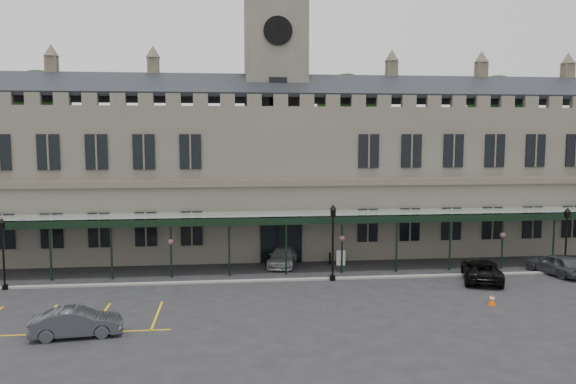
{
  "coord_description": "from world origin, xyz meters",
  "views": [
    {
      "loc": [
        -4.04,
        -31.51,
        9.89
      ],
      "look_at": [
        0.0,
        6.0,
        6.0
      ],
      "focal_mm": 35.0,
      "sensor_mm": 36.0,
      "label": 1
    }
  ],
  "objects": [
    {
      "name": "ground",
      "position": [
        0.0,
        0.0,
        0.0
      ],
      "size": [
        140.0,
        140.0,
        0.0
      ],
      "primitive_type": "plane",
      "color": "black"
    },
    {
      "name": "station_building",
      "position": [
        0.0,
        15.91,
        6.47
      ],
      "size": [
        60.0,
        10.36,
        17.3
      ],
      "color": "#5B574C",
      "rests_on": "ground"
    },
    {
      "name": "clock_tower",
      "position": [
        0.0,
        16.0,
        13.11
      ],
      "size": [
        5.6,
        5.6,
        24.8
      ],
      "color": "#5B574C",
      "rests_on": "ground"
    },
    {
      "name": "canopy",
      "position": [
        0.0,
        7.46,
        2.4
      ],
      "size": [
        50.0,
        4.1,
        4.3
      ],
      "color": "#8C9E93",
      "rests_on": "ground"
    },
    {
      "name": "kerb",
      "position": [
        0.0,
        5.5,
        0.06
      ],
      "size": [
        60.0,
        0.4,
        0.12
      ],
      "primitive_type": "cube",
      "color": "gray",
      "rests_on": "ground"
    },
    {
      "name": "parking_markings",
      "position": [
        -14.0,
        -1.5,
        0.0
      ],
      "size": [
        16.0,
        6.0,
        0.01
      ],
      "primitive_type": null,
      "color": "gold",
      "rests_on": "ground"
    },
    {
      "name": "tree_behind_left",
      "position": [
        -22.0,
        25.0,
        12.81
      ],
      "size": [
        6.0,
        6.0,
        16.0
      ],
      "color": "#332314",
      "rests_on": "ground"
    },
    {
      "name": "tree_behind_mid",
      "position": [
        8.0,
        25.0,
        12.81
      ],
      "size": [
        6.0,
        6.0,
        16.0
      ],
      "color": "#332314",
      "rests_on": "ground"
    },
    {
      "name": "tree_behind_right",
      "position": [
        24.0,
        25.0,
        12.81
      ],
      "size": [
        6.0,
        6.0,
        16.0
      ],
      "color": "#332314",
      "rests_on": "ground"
    },
    {
      "name": "lamp_post_left",
      "position": [
        -18.3,
        5.28,
        2.74
      ],
      "size": [
        0.44,
        0.44,
        4.63
      ],
      "color": "black",
      "rests_on": "ground"
    },
    {
      "name": "lamp_post_mid",
      "position": [
        2.96,
        5.24,
        3.08
      ],
      "size": [
        0.49,
        0.49,
        5.2
      ],
      "color": "black",
      "rests_on": "ground"
    },
    {
      "name": "lamp_post_right",
      "position": [
        19.51,
        4.92,
        2.85
      ],
      "size": [
        0.46,
        0.46,
        4.82
      ],
      "color": "black",
      "rests_on": "ground"
    },
    {
      "name": "traffic_cone",
      "position": [
        11.15,
        -1.25,
        0.32
      ],
      "size": [
        0.41,
        0.41,
        0.66
      ],
      "rotation": [
        0.0,
        0.0,
        -0.2
      ],
      "color": "#F35007",
      "rests_on": "ground"
    },
    {
      "name": "sign_board",
      "position": [
        4.4,
        9.48,
        0.56
      ],
      "size": [
        0.68,
        0.11,
        1.16
      ],
      "rotation": [
        0.0,
        0.0,
        -0.09
      ],
      "color": "black",
      "rests_on": "ground"
    },
    {
      "name": "bollard_left",
      "position": [
        -1.22,
        9.85,
        0.49
      ],
      "size": [
        0.17,
        0.17,
        0.98
      ],
      "primitive_type": "cylinder",
      "color": "black",
      "rests_on": "ground"
    },
    {
      "name": "bollard_right",
      "position": [
        3.66,
        10.01,
        0.45
      ],
      "size": [
        0.16,
        0.16,
        0.9
      ],
      "primitive_type": "cylinder",
      "color": "black",
      "rests_on": "ground"
    },
    {
      "name": "car_left_b",
      "position": [
        -11.5,
        -3.87,
        0.7
      ],
      "size": [
        4.43,
        2.03,
        1.41
      ],
      "primitive_type": "imported",
      "rotation": [
        0.0,
        0.0,
        1.7
      ],
      "color": "#3A3C42",
      "rests_on": "ground"
    },
    {
      "name": "car_taxi",
      "position": [
        0.04,
        10.0,
        0.68
      ],
      "size": [
        2.93,
        4.97,
        1.35
      ],
      "primitive_type": "imported",
      "rotation": [
        0.0,
        0.0,
        -0.24
      ],
      "color": "#A2A5AA",
      "rests_on": "ground"
    },
    {
      "name": "car_van",
      "position": [
        13.0,
        4.11,
        0.72
      ],
      "size": [
        3.99,
        5.71,
        1.45
      ],
      "primitive_type": "imported",
      "rotation": [
        0.0,
        0.0,
        2.8
      ],
      "color": "black",
      "rests_on": "ground"
    },
    {
      "name": "car_right_a",
      "position": [
        19.0,
        5.11,
        0.76
      ],
      "size": [
        2.93,
        4.8,
        1.53
      ],
      "primitive_type": "imported",
      "rotation": [
        0.0,
        0.0,
        3.41
      ],
      "color": "#3A3C42",
      "rests_on": "ground"
    }
  ]
}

